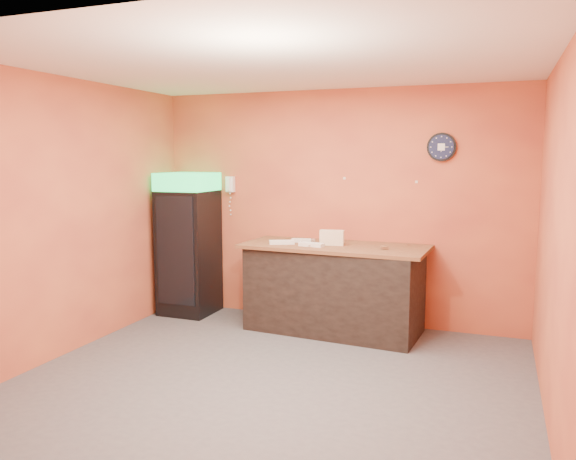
% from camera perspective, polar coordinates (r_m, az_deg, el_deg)
% --- Properties ---
extents(floor, '(4.50, 4.50, 0.00)m').
position_cam_1_polar(floor, '(5.29, -1.35, -14.83)').
color(floor, '#47474C').
rests_on(floor, ground).
extents(back_wall, '(4.50, 0.02, 2.80)m').
position_cam_1_polar(back_wall, '(6.82, 4.91, 2.33)').
color(back_wall, '#D96B3D').
rests_on(back_wall, floor).
extents(left_wall, '(0.02, 4.00, 2.80)m').
position_cam_1_polar(left_wall, '(6.14, -21.28, 1.28)').
color(left_wall, '#D96B3D').
rests_on(left_wall, floor).
extents(right_wall, '(0.02, 4.00, 2.80)m').
position_cam_1_polar(right_wall, '(4.60, 25.58, -0.88)').
color(right_wall, '#D96B3D').
rests_on(right_wall, floor).
extents(ceiling, '(4.50, 4.00, 0.02)m').
position_cam_1_polar(ceiling, '(4.96, -1.46, 16.65)').
color(ceiling, white).
rests_on(ceiling, back_wall).
extents(beverage_cooler, '(0.63, 0.65, 1.80)m').
position_cam_1_polar(beverage_cooler, '(7.26, -10.20, -1.57)').
color(beverage_cooler, black).
rests_on(beverage_cooler, floor).
extents(prep_counter, '(1.99, 1.00, 0.97)m').
position_cam_1_polar(prep_counter, '(6.53, 4.71, -6.05)').
color(prep_counter, black).
rests_on(prep_counter, floor).
extents(wall_clock, '(0.32, 0.06, 0.32)m').
position_cam_1_polar(wall_clock, '(6.54, 15.33, 8.13)').
color(wall_clock, black).
rests_on(wall_clock, back_wall).
extents(wall_phone, '(0.11, 0.10, 0.20)m').
position_cam_1_polar(wall_phone, '(7.26, -5.91, 4.64)').
color(wall_phone, white).
rests_on(wall_phone, back_wall).
extents(butcher_paper, '(2.13, 1.00, 0.04)m').
position_cam_1_polar(butcher_paper, '(6.43, 4.76, -1.69)').
color(butcher_paper, brown).
rests_on(butcher_paper, prep_counter).
extents(sub_roll_stack, '(0.28, 0.13, 0.17)m').
position_cam_1_polar(sub_roll_stack, '(6.39, 4.48, -0.78)').
color(sub_roll_stack, beige).
rests_on(sub_roll_stack, butcher_paper).
extents(wrapped_sandwich_left, '(0.31, 0.22, 0.04)m').
position_cam_1_polar(wrapped_sandwich_left, '(6.47, -0.63, -1.25)').
color(wrapped_sandwich_left, silver).
rests_on(wrapped_sandwich_left, butcher_paper).
extents(wrapped_sandwich_mid, '(0.29, 0.15, 0.04)m').
position_cam_1_polar(wrapped_sandwich_mid, '(6.31, 2.40, -1.49)').
color(wrapped_sandwich_mid, silver).
rests_on(wrapped_sandwich_mid, butcher_paper).
extents(wrapped_sandwich_right, '(0.28, 0.15, 0.04)m').
position_cam_1_polar(wrapped_sandwich_right, '(6.62, 1.50, -1.07)').
color(wrapped_sandwich_right, silver).
rests_on(wrapped_sandwich_right, butcher_paper).
extents(kitchen_tool, '(0.06, 0.06, 0.06)m').
position_cam_1_polar(kitchen_tool, '(6.49, 2.61, -1.13)').
color(kitchen_tool, silver).
rests_on(kitchen_tool, butcher_paper).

